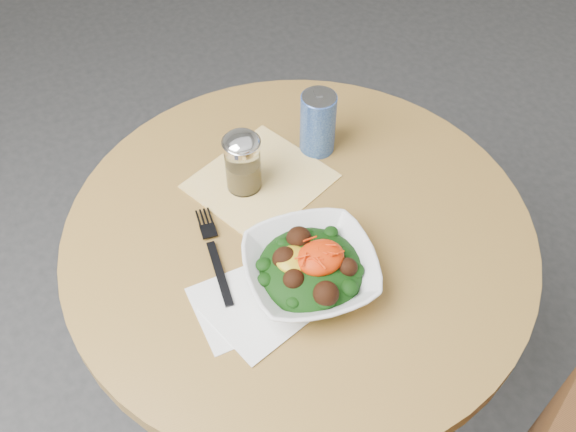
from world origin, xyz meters
name	(u,v)px	position (x,y,z in m)	size (l,w,h in m)	color
ground	(296,396)	(0.00, 0.00, 0.00)	(6.00, 6.00, 0.00)	#313234
table	(298,286)	(0.00, 0.00, 0.55)	(0.90, 0.90, 0.75)	black
cloth_napkin	(261,181)	(-0.01, 0.14, 0.75)	(0.25, 0.23, 0.00)	orange
paper_napkins	(248,309)	(-0.16, -0.12, 0.75)	(0.19, 0.19, 0.00)	white
salad_bowl	(310,268)	(-0.04, -0.11, 0.78)	(0.27, 0.27, 0.09)	white
fork	(214,252)	(-0.17, 0.02, 0.76)	(0.06, 0.23, 0.00)	black
spice_shaker	(243,162)	(-0.04, 0.15, 0.82)	(0.07, 0.07, 0.13)	silver
beverage_can	(318,123)	(0.14, 0.18, 0.82)	(0.07, 0.07, 0.14)	navy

